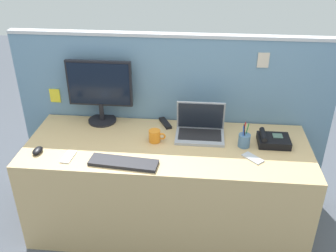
{
  "coord_description": "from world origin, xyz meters",
  "views": [
    {
      "loc": [
        0.22,
        -2.24,
        2.1
      ],
      "look_at": [
        0.0,
        0.05,
        0.83
      ],
      "focal_mm": 40.76,
      "sensor_mm": 36.0,
      "label": 1
    }
  ],
  "objects_px": {
    "desk_phone": "(273,140)",
    "tv_remote": "(165,123)",
    "computer_mouse_right_hand": "(38,151)",
    "cell_phone_silver_slab": "(253,158)",
    "desktop_monitor": "(100,88)",
    "laptop": "(200,128)",
    "keyboard_main": "(124,163)",
    "cell_phone_white_slab": "(68,157)",
    "coffee_mug": "(155,136)",
    "pen_cup": "(244,140)"
  },
  "relations": [
    {
      "from": "keyboard_main",
      "to": "cell_phone_silver_slab",
      "type": "height_order",
      "value": "keyboard_main"
    },
    {
      "from": "cell_phone_white_slab",
      "to": "laptop",
      "type": "bearing_deg",
      "value": 28.02
    },
    {
      "from": "coffee_mug",
      "to": "laptop",
      "type": "bearing_deg",
      "value": 21.08
    },
    {
      "from": "laptop",
      "to": "cell_phone_silver_slab",
      "type": "bearing_deg",
      "value": -38.22
    },
    {
      "from": "keyboard_main",
      "to": "desktop_monitor",
      "type": "bearing_deg",
      "value": 121.61
    },
    {
      "from": "desktop_monitor",
      "to": "cell_phone_silver_slab",
      "type": "bearing_deg",
      "value": -20.98
    },
    {
      "from": "desktop_monitor",
      "to": "cell_phone_silver_slab",
      "type": "height_order",
      "value": "desktop_monitor"
    },
    {
      "from": "cell_phone_white_slab",
      "to": "computer_mouse_right_hand",
      "type": "bearing_deg",
      "value": 175.21
    },
    {
      "from": "laptop",
      "to": "pen_cup",
      "type": "height_order",
      "value": "laptop"
    },
    {
      "from": "desk_phone",
      "to": "cell_phone_silver_slab",
      "type": "relative_size",
      "value": 1.53
    },
    {
      "from": "desk_phone",
      "to": "computer_mouse_right_hand",
      "type": "height_order",
      "value": "desk_phone"
    },
    {
      "from": "coffee_mug",
      "to": "computer_mouse_right_hand",
      "type": "bearing_deg",
      "value": -163.91
    },
    {
      "from": "computer_mouse_right_hand",
      "to": "cell_phone_silver_slab",
      "type": "distance_m",
      "value": 1.43
    },
    {
      "from": "desk_phone",
      "to": "keyboard_main",
      "type": "bearing_deg",
      "value": -160.85
    },
    {
      "from": "laptop",
      "to": "keyboard_main",
      "type": "bearing_deg",
      "value": -138.74
    },
    {
      "from": "pen_cup",
      "to": "tv_remote",
      "type": "relative_size",
      "value": 1.05
    },
    {
      "from": "desk_phone",
      "to": "pen_cup",
      "type": "bearing_deg",
      "value": -166.52
    },
    {
      "from": "computer_mouse_right_hand",
      "to": "pen_cup",
      "type": "xyz_separation_m",
      "value": [
        1.38,
        0.21,
        0.03
      ]
    },
    {
      "from": "cell_phone_silver_slab",
      "to": "coffee_mug",
      "type": "height_order",
      "value": "coffee_mug"
    },
    {
      "from": "cell_phone_silver_slab",
      "to": "tv_remote",
      "type": "bearing_deg",
      "value": 102.56
    },
    {
      "from": "keyboard_main",
      "to": "coffee_mug",
      "type": "xyz_separation_m",
      "value": [
        0.17,
        0.3,
        0.03
      ]
    },
    {
      "from": "desktop_monitor",
      "to": "pen_cup",
      "type": "height_order",
      "value": "desktop_monitor"
    },
    {
      "from": "laptop",
      "to": "keyboard_main",
      "type": "height_order",
      "value": "laptop"
    },
    {
      "from": "computer_mouse_right_hand",
      "to": "desk_phone",
      "type": "bearing_deg",
      "value": 11.24
    },
    {
      "from": "desktop_monitor",
      "to": "laptop",
      "type": "height_order",
      "value": "desktop_monitor"
    },
    {
      "from": "cell_phone_white_slab",
      "to": "coffee_mug",
      "type": "relative_size",
      "value": 1.21
    },
    {
      "from": "laptop",
      "to": "coffee_mug",
      "type": "relative_size",
      "value": 2.89
    },
    {
      "from": "keyboard_main",
      "to": "cell_phone_white_slab",
      "type": "xyz_separation_m",
      "value": [
        -0.38,
        0.04,
        -0.01
      ]
    },
    {
      "from": "cell_phone_silver_slab",
      "to": "coffee_mug",
      "type": "bearing_deg",
      "value": 123.2
    },
    {
      "from": "laptop",
      "to": "cell_phone_white_slab",
      "type": "bearing_deg",
      "value": -156.23
    },
    {
      "from": "keyboard_main",
      "to": "cell_phone_silver_slab",
      "type": "xyz_separation_m",
      "value": [
        0.83,
        0.14,
        -0.01
      ]
    },
    {
      "from": "pen_cup",
      "to": "coffee_mug",
      "type": "bearing_deg",
      "value": 179.48
    },
    {
      "from": "tv_remote",
      "to": "desk_phone",
      "type": "bearing_deg",
      "value": -41.97
    },
    {
      "from": "tv_remote",
      "to": "pen_cup",
      "type": "bearing_deg",
      "value": -51.18
    },
    {
      "from": "desk_phone",
      "to": "tv_remote",
      "type": "xyz_separation_m",
      "value": [
        -0.77,
        0.22,
        -0.02
      ]
    },
    {
      "from": "desk_phone",
      "to": "cell_phone_white_slab",
      "type": "relative_size",
      "value": 1.5
    },
    {
      "from": "cell_phone_silver_slab",
      "to": "cell_phone_white_slab",
      "type": "height_order",
      "value": "same"
    },
    {
      "from": "tv_remote",
      "to": "desktop_monitor",
      "type": "bearing_deg",
      "value": 152.67
    },
    {
      "from": "cell_phone_white_slab",
      "to": "tv_remote",
      "type": "height_order",
      "value": "tv_remote"
    },
    {
      "from": "desktop_monitor",
      "to": "pen_cup",
      "type": "bearing_deg",
      "value": -14.45
    },
    {
      "from": "computer_mouse_right_hand",
      "to": "cell_phone_white_slab",
      "type": "xyz_separation_m",
      "value": [
        0.22,
        -0.04,
        -0.01
      ]
    },
    {
      "from": "computer_mouse_right_hand",
      "to": "laptop",
      "type": "bearing_deg",
      "value": 19.36
    },
    {
      "from": "computer_mouse_right_hand",
      "to": "tv_remote",
      "type": "height_order",
      "value": "computer_mouse_right_hand"
    },
    {
      "from": "laptop",
      "to": "computer_mouse_right_hand",
      "type": "relative_size",
      "value": 3.44
    },
    {
      "from": "desk_phone",
      "to": "coffee_mug",
      "type": "distance_m",
      "value": 0.82
    },
    {
      "from": "desktop_monitor",
      "to": "coffee_mug",
      "type": "relative_size",
      "value": 4.05
    },
    {
      "from": "pen_cup",
      "to": "cell_phone_silver_slab",
      "type": "xyz_separation_m",
      "value": [
        0.05,
        -0.15,
        -0.04
      ]
    },
    {
      "from": "computer_mouse_right_hand",
      "to": "cell_phone_silver_slab",
      "type": "xyz_separation_m",
      "value": [
        1.42,
        0.06,
        -0.01
      ]
    },
    {
      "from": "pen_cup",
      "to": "cell_phone_white_slab",
      "type": "distance_m",
      "value": 1.18
    },
    {
      "from": "keyboard_main",
      "to": "cell_phone_silver_slab",
      "type": "bearing_deg",
      "value": 15.2
    }
  ]
}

